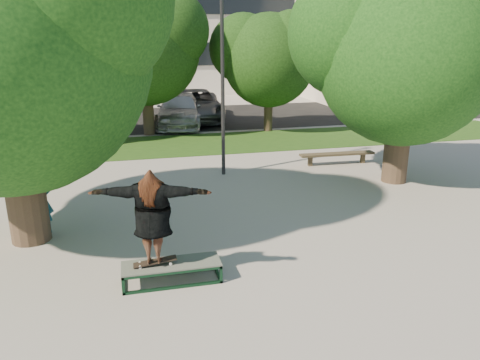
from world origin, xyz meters
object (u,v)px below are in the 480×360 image
object	(u,v)px
tree_right	(403,45)
car_silver_b	(180,110)
car_silver_a	(62,108)
bench	(337,155)
car_dark	(66,105)
car_grey	(196,105)
lamppost	(223,76)
grind_box	(172,272)
bystander	(40,200)

from	to	relation	value
tree_right	car_silver_b	distance (m)	12.50
car_silver_b	car_silver_a	bearing A→B (deg)	170.92
bench	car_dark	size ratio (longest dim) A/B	0.54
car_silver_a	car_silver_b	world-z (taller)	car_silver_a
car_grey	car_silver_b	world-z (taller)	car_grey
lamppost	grind_box	world-z (taller)	lamppost
grind_box	car_dark	distance (m)	18.46
lamppost	grind_box	xyz separation A→B (m)	(-2.35, -6.58, -2.96)
tree_right	car_dark	xyz separation A→B (m)	(-10.92, 13.42, -3.28)
car_grey	bench	bearing A→B (deg)	-66.10
bench	car_grey	world-z (taller)	car_grey
lamppost	bystander	xyz separation A→B (m)	(-5.00, -3.66, -2.34)
bystander	car_dark	bearing A→B (deg)	98.40
grind_box	car_silver_a	xyz separation A→B (m)	(-3.76, 17.46, 0.61)
car_silver_b	tree_right	bearing A→B (deg)	-54.07
bystander	car_silver_b	distance (m)	13.40
lamppost	tree_right	bearing A→B (deg)	-21.28
bystander	car_silver_a	distance (m)	14.59
car_grey	car_silver_b	size ratio (longest dim) A/B	1.09
car_silver_a	car_dark	bearing A→B (deg)	91.26
lamppost	car_dark	size ratio (longest dim) A/B	1.23
bystander	car_dark	xyz separation A→B (m)	(-1.00, 15.16, 0.01)
grind_box	tree_right	bearing A→B (deg)	32.70
tree_right	lamppost	bearing A→B (deg)	158.72
bench	lamppost	bearing A→B (deg)	-174.64
car_silver_b	car_grey	bearing A→B (deg)	60.35
tree_right	bench	world-z (taller)	tree_right
bench	car_grey	xyz separation A→B (m)	(-3.48, 9.89, 0.45)
car_dark	lamppost	bearing A→B (deg)	-66.29
tree_right	car_dark	size ratio (longest dim) A/B	1.31
tree_right	grind_box	distance (m)	9.48
tree_right	lamppost	xyz separation A→B (m)	(-4.92, 1.92, -0.94)
car_silver_a	bystander	bearing A→B (deg)	-74.24
car_dark	car_grey	xyz separation A→B (m)	(6.64, -1.38, -0.02)
grind_box	car_grey	distance (m)	16.98
lamppost	car_dark	distance (m)	13.18
lamppost	car_silver_b	xyz separation A→B (m)	(-0.37, 8.91, -2.39)
grind_box	bench	size ratio (longest dim) A/B	0.67
bystander	car_grey	distance (m)	14.90
car_dark	car_silver_b	size ratio (longest dim) A/B	0.95
bystander	car_dark	distance (m)	15.20
car_grey	car_silver_b	bearing A→B (deg)	-125.03
car_grey	bystander	bearing A→B (deg)	-107.72
grind_box	car_dark	size ratio (longest dim) A/B	0.36
grind_box	car_grey	size ratio (longest dim) A/B	0.32
car_dark	bench	bearing A→B (deg)	-51.92
bench	car_silver_a	xyz separation A→B (m)	(-10.22, 10.65, 0.46)
bystander	car_silver_a	xyz separation A→B (m)	(-1.11, 14.55, -0.01)
lamppost	car_grey	distance (m)	10.41
tree_right	grind_box	bearing A→B (deg)	-147.30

